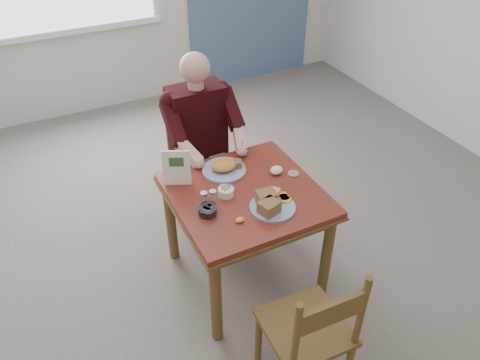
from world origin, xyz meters
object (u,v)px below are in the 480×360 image
diner (201,131)px  far_plate (225,167)px  near_plate (270,204)px  table (245,205)px  chair_near (310,333)px  chair_far (199,163)px

diner → far_plate: size_ratio=3.75×
near_plate → table: bearing=106.1°
chair_near → chair_far: bearing=87.4°
chair_far → near_plate: (0.06, -1.00, 0.31)m
chair_near → far_plate: size_ratio=2.57×
chair_far → near_plate: bearing=-86.6°
far_plate → near_plate: bearing=-80.3°
table → far_plate: 0.30m
diner → near_plate: bearing=-86.3°
table → near_plate: (0.06, -0.21, 0.15)m
diner → far_plate: 0.45m
chair_near → near_plate: (0.14, 0.69, 0.31)m
diner → near_plate: (0.06, -0.91, -0.03)m
chair_near → diner: size_ratio=0.69×
table → chair_far: size_ratio=0.97×
chair_far → near_plate: 1.05m
table → far_plate: bearing=94.3°
diner → chair_far: bearing=90.0°
table → diner: (0.00, 0.71, 0.17)m
far_plate → table: bearing=-85.7°
table → near_plate: 0.26m
near_plate → far_plate: near_plate is taller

